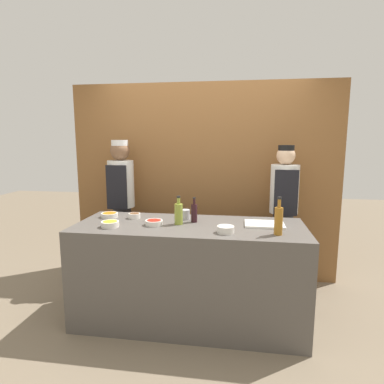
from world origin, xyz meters
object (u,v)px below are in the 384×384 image
bottle_oil (179,213)px  chef_left (122,204)px  sauce_bowl_orange (110,215)px  sauce_bowl_red (154,222)px  bottle_amber (279,220)px  cutting_board (264,224)px  chef_right (283,213)px  cup_steel (185,214)px  sauce_bowl_green (226,229)px  sauce_bowl_yellow (110,224)px  bottle_wine (194,212)px  sauce_bowl_brown (134,216)px

bottle_oil → chef_left: chef_left is taller
sauce_bowl_orange → sauce_bowl_red: (0.53, -0.23, 0.00)m
bottle_amber → cutting_board: bearing=107.6°
chef_right → cup_steel: bearing=-150.9°
sauce_bowl_green → cup_steel: (-0.42, 0.41, 0.02)m
sauce_bowl_yellow → chef_right: chef_right is taller
cup_steel → cutting_board: bearing=-9.0°
bottle_wine → cup_steel: bottle_wine is taller
sauce_bowl_brown → cup_steel: (0.51, 0.04, 0.02)m
chef_left → chef_right: 1.89m
sauce_bowl_red → chef_right: 1.51m
sauce_bowl_green → chef_left: 1.62m
sauce_bowl_green → cutting_board: sauce_bowl_green is taller
sauce_bowl_green → chef_right: size_ratio=0.09×
sauce_bowl_orange → chef_left: (-0.10, 0.60, -0.01)m
chef_right → sauce_bowl_red: bearing=-146.7°
sauce_bowl_yellow → cutting_board: bearing=10.8°
sauce_bowl_orange → chef_right: size_ratio=0.10×
sauce_bowl_green → cup_steel: bearing=135.2°
sauce_bowl_brown → sauce_bowl_green: bearing=-22.0°
sauce_bowl_green → cutting_board: (0.34, 0.29, -0.02)m
sauce_bowl_yellow → cup_steel: cup_steel is taller
cutting_board → bottle_amber: size_ratio=1.12×
cutting_board → bottle_amber: 0.32m
bottle_wine → chef_left: bearing=145.8°
cup_steel → sauce_bowl_red: bearing=-133.2°
sauce_bowl_yellow → sauce_bowl_green: bearing=-1.7°
sauce_bowl_red → cutting_board: (1.01, 0.14, -0.02)m
bottle_amber → cup_steel: 0.94m
bottle_oil → sauce_bowl_orange: bearing=168.0°
sauce_bowl_yellow → cutting_board: 1.41m
sauce_bowl_brown → cutting_board: sauce_bowl_brown is taller
sauce_bowl_orange → bottle_amber: bearing=-12.8°
sauce_bowl_red → sauce_bowl_brown: bearing=139.6°
sauce_bowl_green → bottle_wine: bearing=134.8°
sauce_bowl_yellow → chef_left: size_ratio=0.09×
cutting_board → bottle_oil: bearing=-174.7°
sauce_bowl_yellow → cup_steel: (0.62, 0.38, 0.02)m
bottle_wine → chef_right: bearing=36.0°
cutting_board → chef_right: size_ratio=0.21×
chef_right → sauce_bowl_yellow: bearing=-150.0°
sauce_bowl_orange → sauce_bowl_green: size_ratio=1.16×
sauce_bowl_brown → sauce_bowl_yellow: same height
sauce_bowl_yellow → bottle_wine: bottle_wine is taller
sauce_bowl_yellow → sauce_bowl_orange: bearing=113.6°
chef_right → bottle_oil: bearing=-144.1°
bottle_wine → chef_left: size_ratio=0.14×
sauce_bowl_yellow → chef_left: chef_left is taller
bottle_oil → cup_steel: size_ratio=2.78×
cup_steel → chef_left: bearing=147.0°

